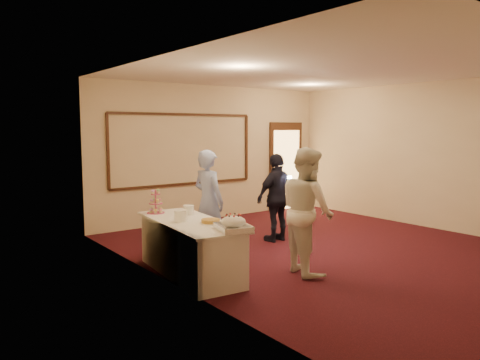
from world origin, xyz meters
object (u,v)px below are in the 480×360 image
man (209,201)px  guest (277,197)px  buffet_table (190,247)px  plate_stack_a (181,216)px  woman (307,210)px  cupcake_stand (156,204)px  pavlova_tray (233,224)px  plate_stack_b (188,210)px  tart (211,221)px

man → guest: bearing=-103.7°
buffet_table → plate_stack_a: plate_stack_a is taller
woman → cupcake_stand: bearing=58.3°
buffet_table → cupcake_stand: (-0.11, 0.82, 0.52)m
buffet_table → guest: guest is taller
cupcake_stand → guest: bearing=-1.3°
pavlova_tray → guest: 2.72m
cupcake_stand → woman: bearing=-49.1°
plate_stack_b → tart: (-0.10, -0.75, -0.04)m
plate_stack_b → tart: plate_stack_b is taller
buffet_table → guest: 2.46m
man → plate_stack_b: bearing=113.9°
cupcake_stand → woman: woman is taller
plate_stack_a → tart: (0.25, -0.37, -0.05)m
buffet_table → guest: (2.30, 0.76, 0.41)m
plate_stack_a → tart: 0.45m
pavlova_tray → man: bearing=66.5°
plate_stack_a → guest: 2.53m
buffet_table → tart: bearing=-69.3°
plate_stack_b → man: man is taller
cupcake_stand → plate_stack_a: (-0.01, -0.78, -0.06)m
guest → man: bearing=-6.3°
plate_stack_a → woman: (1.51, -0.94, 0.05)m
tart → guest: size_ratio=0.18×
man → plate_stack_a: bearing=119.2°
woman → guest: woman is taller
buffet_table → pavlova_tray: 0.99m
pavlova_tray → woman: bearing=-1.9°
woman → guest: bearing=-11.4°
plate_stack_a → pavlova_tray: bearing=-74.6°
guest → plate_stack_b: bearing=6.7°
plate_stack_a → man: (0.99, 0.82, 0.00)m
plate_stack_b → man: 0.77m
woman → plate_stack_b: bearing=58.6°
pavlova_tray → cupcake_stand: (-0.23, 1.68, 0.06)m
man → woman: size_ratio=0.95×
buffet_table → man: man is taller
cupcake_stand → guest: size_ratio=0.24×
buffet_table → tart: 0.54m
plate_stack_b → man: size_ratio=0.10×
plate_stack_a → tart: size_ratio=0.64×
plate_stack_b → woman: (1.16, -1.32, 0.06)m
tart → cupcake_stand: bearing=101.7°
guest → cupcake_stand: bearing=-4.1°
pavlova_tray → cupcake_stand: bearing=97.9°
plate_stack_a → guest: guest is taller
plate_stack_b → plate_stack_a: bearing=-132.5°
plate_stack_a → plate_stack_b: plate_stack_a is taller
buffet_table → tart: size_ratio=7.33×
buffet_table → woman: size_ratio=1.20×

